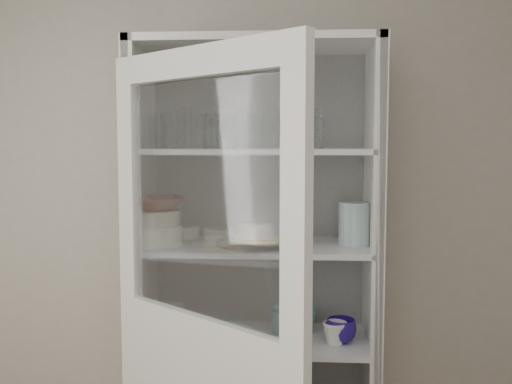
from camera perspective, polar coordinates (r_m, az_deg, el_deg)
The scene contains 31 objects.
wall_back at distance 2.65m, azimuth -4.01°, elevation -3.41°, with size 3.60×0.02×2.60m, color #BCB5A7.
pantry_cabinet at distance 2.55m, azimuth 0.09°, elevation -12.02°, with size 1.00×0.45×2.10m.
cupboard_door at distance 2.06m, azimuth -5.37°, elevation -18.34°, with size 0.72×0.60×2.00m.
tumbler_0 at distance 2.32m, azimuth -8.65°, elevation 6.04°, with size 0.07×0.07×0.14m, color silver.
tumbler_1 at distance 2.24m, azimuth -2.94°, elevation 6.32°, with size 0.08×0.08×0.16m, color silver.
tumbler_2 at distance 2.27m, azimuth -2.37°, elevation 5.98°, with size 0.07×0.07×0.13m, color silver.
tumbler_3 at distance 2.26m, azimuth -0.54°, elevation 6.07°, with size 0.07×0.07×0.14m, color silver.
tumbler_4 at distance 2.24m, azimuth -0.81°, elevation 6.09°, with size 0.07×0.07×0.14m, color silver.
tumbler_5 at distance 2.26m, azimuth 3.05°, elevation 5.99°, with size 0.07×0.07×0.13m, color silver.
tumbler_6 at distance 2.24m, azimuth 5.68°, elevation 6.28°, with size 0.08×0.08×0.16m, color silver.
tumbler_7 at distance 2.41m, azimuth -9.87°, elevation 5.84°, with size 0.06×0.06×0.13m, color silver.
tumbler_8 at distance 2.42m, azimuth -9.24°, elevation 5.94°, with size 0.07×0.07×0.14m, color silver.
tumbler_9 at distance 2.37m, azimuth -4.48°, elevation 6.06°, with size 0.07×0.07×0.14m, color silver.
goblet_0 at distance 2.49m, azimuth -5.15°, elevation 6.27°, with size 0.07×0.07×0.16m, color silver, non-canonical shape.
goblet_1 at distance 2.51m, azimuth -2.95°, elevation 6.53°, with size 0.08×0.08×0.19m, color silver, non-canonical shape.
goblet_2 at distance 2.45m, azimuth 2.90°, elevation 6.42°, with size 0.08×0.08×0.17m, color silver, non-canonical shape.
goblet_3 at distance 2.49m, azimuth 6.12°, elevation 6.14°, with size 0.07×0.07×0.15m, color silver, non-canonical shape.
plate_stack_front at distance 2.41m, azimuth -9.87°, elevation -4.23°, with size 0.22×0.22×0.08m, color white.
plate_stack_back at distance 2.59m, azimuth -7.84°, elevation -3.89°, with size 0.20×0.20×0.06m, color white.
cream_bowl at distance 2.40m, azimuth -9.90°, elevation -2.52°, with size 0.20×0.20×0.06m, color beige.
terracotta_bowl at distance 2.40m, azimuth -9.92°, elevation -1.11°, with size 0.23×0.23×0.06m, color #5B291F.
glass_platter at distance 2.38m, azimuth 0.06°, elevation -5.09°, with size 0.34×0.34×0.02m, color silver.
yellow_trivet at distance 2.38m, azimuth 0.06°, elevation -4.72°, with size 0.17×0.17×0.01m, color yellow.
white_ramekin at distance 2.37m, azimuth 0.06°, elevation -3.83°, with size 0.14×0.14×0.06m, color white.
grey_bowl_stack at distance 2.40m, azimuth 9.82°, elevation -3.13°, with size 0.13×0.13×0.18m, color #ABBFC0.
mug_blue at distance 2.45m, azimuth 8.49°, elevation -13.56°, with size 0.13×0.13×0.10m, color navy.
mug_teal at distance 2.54m, azimuth 4.75°, elevation -12.73°, with size 0.11×0.11×0.10m, color teal.
mug_white at distance 2.42m, azimuth 7.91°, elevation -13.81°, with size 0.10×0.10×0.09m, color white.
teal_jar at distance 2.54m, azimuth 2.76°, elevation -12.59°, with size 0.10×0.10×0.12m.
measuring_cups at distance 2.48m, azimuth -4.83°, elevation -13.95°, with size 0.11×0.11×0.04m, color silver.
white_canister at distance 2.59m, azimuth -8.33°, elevation -12.29°, with size 0.10×0.10×0.12m, color white.
Camera 1 is at (0.35, -1.10, 1.69)m, focal length 40.00 mm.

